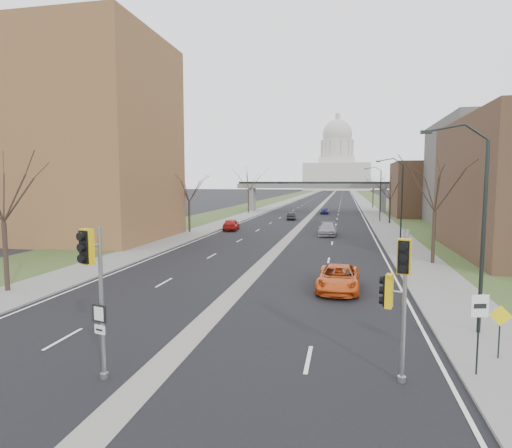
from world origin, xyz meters
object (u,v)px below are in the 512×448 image
(car_left_far, at_px, (292,216))
(car_right_mid, at_px, (327,229))
(warning_sign, at_px, (500,324))
(car_right_far, at_px, (325,211))
(speed_limit_sign, at_px, (479,320))
(car_right_near, at_px, (338,278))
(car_left_near, at_px, (231,224))
(signal_pole_median, at_px, (94,275))
(signal_pole_right, at_px, (398,284))

(car_left_far, relative_size, car_right_mid, 0.74)
(warning_sign, height_order, car_right_far, warning_sign)
(speed_limit_sign, xyz_separation_m, warning_sign, (1.16, 1.57, -0.58))
(speed_limit_sign, bearing_deg, car_right_near, 98.86)
(car_left_near, bearing_deg, speed_limit_sign, 109.08)
(car_left_far, bearing_deg, car_right_far, -110.51)
(signal_pole_median, relative_size, car_left_near, 1.10)
(warning_sign, xyz_separation_m, car_left_far, (-14.21, 55.58, -0.76))
(signal_pole_median, relative_size, car_right_far, 1.33)
(car_right_near, distance_m, car_right_mid, 26.56)
(signal_pole_right, xyz_separation_m, car_right_mid, (-3.63, 38.14, -2.49))
(warning_sign, height_order, car_left_near, warning_sign)
(signal_pole_median, height_order, signal_pole_right, signal_pole_median)
(signal_pole_median, bearing_deg, speed_limit_sign, 28.80)
(signal_pole_median, distance_m, car_right_far, 74.55)
(speed_limit_sign, xyz_separation_m, car_left_far, (-13.05, 57.15, -1.34))
(signal_pole_right, xyz_separation_m, car_right_near, (-1.96, 11.63, -2.50))
(signal_pole_median, distance_m, speed_limit_sign, 12.46)
(signal_pole_median, height_order, car_right_far, signal_pole_median)
(car_right_mid, bearing_deg, signal_pole_right, -85.42)
(signal_pole_right, height_order, car_right_near, signal_pole_right)
(car_right_near, bearing_deg, car_right_mid, 95.35)
(signal_pole_median, bearing_deg, car_left_near, 114.98)
(car_left_near, bearing_deg, car_right_mid, 161.33)
(car_left_far, bearing_deg, car_right_near, 98.45)
(car_left_far, relative_size, car_right_near, 0.72)
(car_left_far, bearing_deg, warning_sign, 102.51)
(signal_pole_right, xyz_separation_m, speed_limit_sign, (2.66, 0.94, -1.27))
(speed_limit_sign, bearing_deg, car_right_far, 82.01)
(signal_pole_median, xyz_separation_m, car_right_mid, (5.75, 40.01, -2.75))
(warning_sign, bearing_deg, car_left_far, 106.57)
(signal_pole_median, xyz_separation_m, car_right_near, (7.42, 13.50, -2.77))
(signal_pole_median, bearing_deg, car_right_near, 76.87)
(car_right_near, bearing_deg, signal_pole_right, -78.70)
(warning_sign, bearing_deg, car_left_near, 119.98)
(speed_limit_sign, distance_m, car_right_near, 11.71)
(car_left_near, bearing_deg, car_left_far, -115.65)
(warning_sign, distance_m, car_left_far, 57.37)
(car_right_near, bearing_deg, speed_limit_sign, -64.90)
(car_left_far, bearing_deg, car_left_near, 68.91)
(car_left_near, bearing_deg, car_right_near, 109.84)
(car_left_near, distance_m, car_right_far, 33.43)
(car_right_near, bearing_deg, car_right_far, 95.09)
(signal_pole_median, bearing_deg, car_right_mid, 97.49)
(car_left_near, bearing_deg, warning_sign, 111.36)
(warning_sign, relative_size, car_right_mid, 0.38)
(warning_sign, bearing_deg, speed_limit_sign, -124.25)
(car_right_mid, distance_m, car_right_far, 34.44)
(car_right_far, bearing_deg, signal_pole_median, -91.22)
(warning_sign, xyz_separation_m, car_right_near, (-5.78, 9.12, -0.65))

